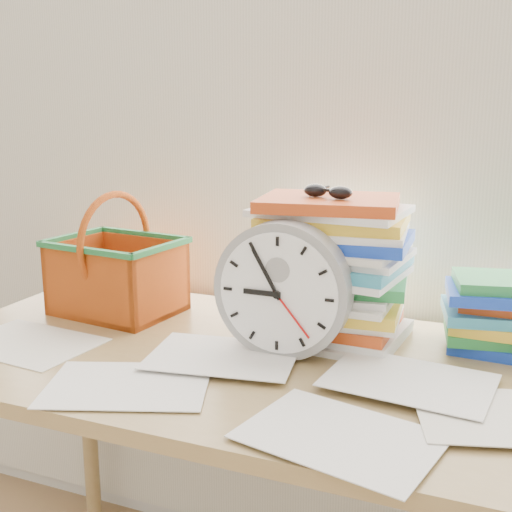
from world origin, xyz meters
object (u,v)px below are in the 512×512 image
at_px(desk, 254,391).
at_px(paper_stack, 333,269).
at_px(clock, 283,290).
at_px(basket, 116,254).
at_px(book_stack, 506,314).

xyz_separation_m(desk, paper_stack, (0.11, 0.16, 0.23)).
distance_m(desk, clock, 0.22).
bearing_deg(desk, clock, 25.83).
xyz_separation_m(paper_stack, basket, (-0.53, -0.02, -0.01)).
relative_size(clock, book_stack, 1.05).
distance_m(paper_stack, book_stack, 0.36).
relative_size(desk, book_stack, 5.39).
bearing_deg(basket, clock, -7.12).
height_order(desk, paper_stack, paper_stack).
bearing_deg(basket, book_stack, 12.60).
bearing_deg(book_stack, paper_stack, -169.81).
bearing_deg(book_stack, desk, -153.71).
height_order(book_stack, basket, basket).
bearing_deg(clock, book_stack, 26.34).
xyz_separation_m(paper_stack, clock, (-0.06, -0.14, -0.02)).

